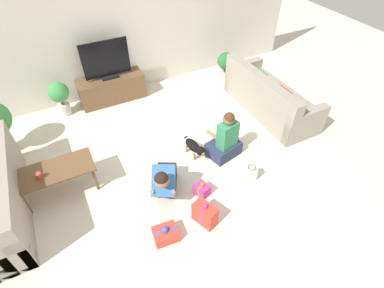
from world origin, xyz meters
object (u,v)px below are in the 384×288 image
Objects in this scene: potted_plant_corner_right at (225,66)px; gift_box_c at (202,190)px; potted_plant_back_left at (60,96)px; gift_box_b at (165,234)px; dog at (195,147)px; gift_bag_a at (250,174)px; person_sitting at (225,140)px; tv at (106,62)px; mug at (39,176)px; coffee_table at (55,172)px; sofa_right at (269,98)px; tv_console at (112,89)px; person_kneeling at (165,180)px; gift_box_a at (205,214)px.

potted_plant_corner_right is 2.68× the size of gift_box_c.
potted_plant_back_left is at bearing 174.24° from potted_plant_corner_right.
potted_plant_corner_right is at bearing -5.76° from potted_plant_back_left.
potted_plant_corner_right is 1.99× the size of gift_box_b.
potted_plant_corner_right is 3.34m from gift_box_c.
dog is 1.81× the size of gift_bag_a.
person_sitting is 0.52m from dog.
tv is 2.71× the size of gift_box_b.
mug reaches higher than dog.
tv is (1.38, 2.05, 0.45)m from coffee_table.
gift_bag_a reaches higher than gift_box_c.
potted_plant_back_left is at bearing -60.26° from person_sitting.
sofa_right is 1.59× the size of tv_console.
coffee_table is 1.92× the size of dog.
tv is 1.63× the size of dog.
tv is at bearing 99.36° from dog.
person_sitting reaches higher than tv_console.
gift_box_b is at bearing -85.45° from person_kneeling.
potted_plant_corner_right is (2.49, -0.40, 0.10)m from tv_console.
potted_plant_corner_right is 3.80m from gift_box_a.
tv_console is at bearing -76.60° from person_sitting.
gift_bag_a is at bearing -22.80° from coffee_table.
person_kneeling is at bearing 114.61° from gift_box_a.
gift_bag_a is (-1.37, -1.37, -0.16)m from sofa_right.
tv reaches higher than dog.
gift_box_a is 0.48m from gift_box_c.
person_sitting is 0.71m from gift_bag_a.
gift_bag_a is (0.52, -0.87, -0.06)m from dog.
tv_console is 1.43× the size of tv.
tv_console is at bearing 180.00° from tv.
coffee_table is at bearing -100.57° from potted_plant_back_left.
mug is at bearing 167.09° from dog.
potted_plant_corner_right is 4.42m from mug.
potted_plant_back_left is 3.30m from person_sitting.
gift_box_b is at bearing -46.84° from mug.
dog is 1.67× the size of gift_box_b.
gift_box_a is 1.53× the size of gift_box_c.
mug is at bearing -176.44° from person_kneeling.
potted_plant_back_left reaches higher than dog.
mug is (-0.20, -0.07, 0.10)m from coffee_table.
sofa_right is at bearing 4.38° from mug.
potted_plant_corner_right is 0.97× the size of potted_plant_back_left.
gift_box_a is (0.30, -0.66, -0.17)m from person_kneeling.
tv_console is at bearing 99.36° from dog.
sofa_right is 5.45× the size of gift_box_a.
gift_box_a is at bearing -114.03° from gift_box_c.
gift_box_a is 2.34m from mug.
gift_box_b is (-0.30, -3.48, -0.78)m from tv.
potted_plant_corner_right is 5.61× the size of mug.
potted_plant_back_left is 5.76× the size of mug.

